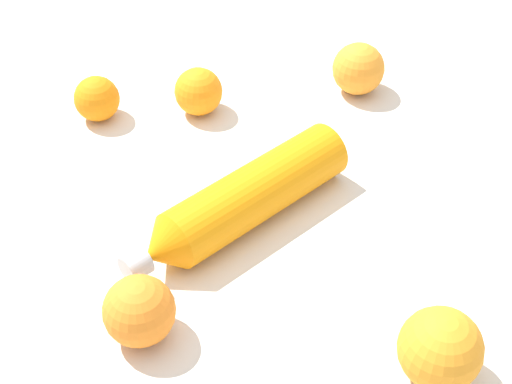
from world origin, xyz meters
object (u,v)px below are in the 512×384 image
(orange_3, at_px, (358,69))
(orange_4, at_px, (198,91))
(orange_1, at_px, (440,349))
(orange_0, at_px, (139,311))
(water_bottle, at_px, (242,200))
(orange_2, at_px, (97,99))

(orange_3, bearing_deg, orange_4, -157.71)
(orange_1, distance_m, orange_4, 0.51)
(orange_0, bearing_deg, orange_3, 68.79)
(water_bottle, xyz_separation_m, orange_3, (0.11, 0.30, 0.00))
(water_bottle, relative_size, orange_2, 4.37)
(orange_3, relative_size, orange_4, 1.12)
(orange_0, relative_size, orange_1, 0.90)
(orange_0, height_order, orange_4, orange_0)
(orange_2, height_order, orange_3, orange_3)
(orange_2, bearing_deg, orange_1, -37.84)
(water_bottle, relative_size, orange_4, 4.11)
(orange_0, distance_m, orange_4, 0.39)
(orange_0, xyz_separation_m, orange_2, (-0.16, 0.36, -0.01))
(orange_1, bearing_deg, orange_4, 129.51)
(water_bottle, relative_size, orange_3, 3.67)
(orange_1, xyz_separation_m, orange_2, (-0.46, 0.36, -0.01))
(water_bottle, height_order, orange_3, orange_3)
(orange_3, bearing_deg, water_bottle, -110.98)
(water_bottle, distance_m, orange_0, 0.20)
(orange_4, bearing_deg, orange_2, -164.58)
(orange_4, bearing_deg, orange_1, -50.49)
(orange_1, height_order, orange_4, orange_1)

